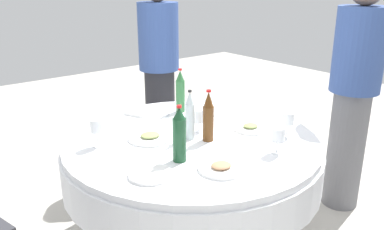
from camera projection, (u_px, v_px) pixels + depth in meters
The scene contains 18 objects.
dining_table at pixel (192, 160), 2.44m from camera, with size 1.54×1.54×0.74m.
bottle_clear_right at pixel (190, 117), 2.34m from camera, with size 0.06×0.06×0.30m.
bottle_green_north at pixel (180, 92), 2.82m from camera, with size 0.06×0.06×0.31m.
bottle_dark_green_left at pixel (179, 135), 2.05m from camera, with size 0.07×0.07×0.30m.
bottle_brown_mid at pixel (208, 117), 2.32m from camera, with size 0.06×0.06×0.31m.
wine_glass_mid at pixel (97, 127), 2.24m from camera, with size 0.07×0.07×0.16m.
wine_glass_east at pixel (278, 135), 2.16m from camera, with size 0.08×0.08×0.15m.
wine_glass_far at pixel (287, 120), 2.38m from camera, with size 0.08×0.08×0.15m.
wine_glass_rear at pixel (199, 116), 2.46m from camera, with size 0.07×0.07×0.14m.
plate_outer at pixel (150, 137), 2.37m from camera, with size 0.26×0.26×0.04m.
plate_front at pixel (221, 168), 1.99m from camera, with size 0.23×0.23×0.04m.
plate_inner at pixel (250, 128), 2.52m from camera, with size 0.21×0.21×0.04m.
plate_near at pixel (150, 174), 1.94m from camera, with size 0.21×0.21×0.02m.
fork_north at pixel (214, 115), 2.78m from camera, with size 0.18×0.02×0.01m, color silver.
knife_left at pixel (166, 118), 2.72m from camera, with size 0.18×0.02×0.01m, color silver.
folded_napkin at pixel (139, 112), 2.82m from camera, with size 0.15×0.15×0.02m, color white.
person_right at pixel (159, 71), 3.46m from camera, with size 0.34×0.34×1.67m.
person_north at pixel (354, 91), 2.81m from camera, with size 0.34×0.34×1.69m.
Camera 1 is at (1.40, 1.73, 1.65)m, focal length 37.66 mm.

